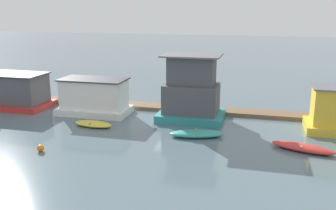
# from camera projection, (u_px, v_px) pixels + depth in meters

# --- Properties ---
(ground_plane) EXTENTS (200.00, 200.00, 0.00)m
(ground_plane) POSITION_uv_depth(u_px,v_px,m) (171.00, 118.00, 31.29)
(ground_plane) COLOR slate
(dock_walkway) EXTENTS (42.40, 1.97, 0.30)m
(dock_walkway) POSITION_uv_depth(u_px,v_px,m) (179.00, 108.00, 33.89)
(dock_walkway) COLOR brown
(dock_walkway) RESTS_ON ground_plane
(houseboat_red) EXTENTS (6.59, 4.01, 3.15)m
(houseboat_red) POSITION_uv_depth(u_px,v_px,m) (14.00, 91.00, 34.59)
(houseboat_red) COLOR red
(houseboat_red) RESTS_ON ground_plane
(houseboat_white) EXTENTS (6.08, 3.33, 3.10)m
(houseboat_white) POSITION_uv_depth(u_px,v_px,m) (94.00, 97.00, 32.32)
(houseboat_white) COLOR white
(houseboat_white) RESTS_ON ground_plane
(houseboat_teal) EXTENTS (5.27, 4.06, 5.37)m
(houseboat_teal) POSITION_uv_depth(u_px,v_px,m) (191.00, 92.00, 30.43)
(houseboat_teal) COLOR teal
(houseboat_teal) RESTS_ON ground_plane
(dinghy_yellow) EXTENTS (3.28, 1.69, 0.39)m
(dinghy_yellow) POSITION_uv_depth(u_px,v_px,m) (93.00, 124.00, 29.11)
(dinghy_yellow) COLOR yellow
(dinghy_yellow) RESTS_ON ground_plane
(dinghy_teal) EXTENTS (4.09, 2.33, 0.47)m
(dinghy_teal) POSITION_uv_depth(u_px,v_px,m) (197.00, 134.00, 26.75)
(dinghy_teal) COLOR teal
(dinghy_teal) RESTS_ON ground_plane
(dinghy_red) EXTENTS (4.17, 2.31, 0.46)m
(dinghy_red) POSITION_uv_depth(u_px,v_px,m) (303.00, 148.00, 24.09)
(dinghy_red) COLOR red
(dinghy_red) RESTS_ON ground_plane
(mooring_post_near_left) EXTENTS (0.28, 0.28, 1.55)m
(mooring_post_near_left) POSITION_uv_depth(u_px,v_px,m) (324.00, 114.00, 29.63)
(mooring_post_near_left) COLOR #846B4C
(mooring_post_near_left) RESTS_ON ground_plane
(mooring_post_centre) EXTENTS (0.23, 0.23, 1.68)m
(mooring_post_centre) POSITION_uv_depth(u_px,v_px,m) (115.00, 100.00, 33.93)
(mooring_post_centre) COLOR #846B4C
(mooring_post_centre) RESTS_ON ground_plane
(buoy_orange) EXTENTS (0.45, 0.45, 0.45)m
(buoy_orange) POSITION_uv_depth(u_px,v_px,m) (40.00, 148.00, 24.00)
(buoy_orange) COLOR orange
(buoy_orange) RESTS_ON ground_plane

